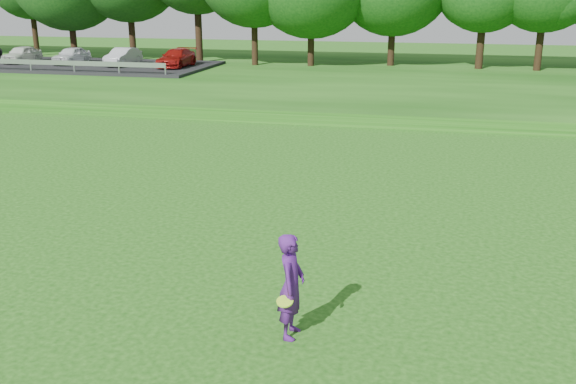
# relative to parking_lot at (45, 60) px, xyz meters

# --- Properties ---
(ground) EXTENTS (140.00, 140.00, 0.00)m
(ground) POSITION_rel_parking_lot_xyz_m (24.01, -32.82, -1.06)
(ground) COLOR #14470D
(ground) RESTS_ON ground
(berm) EXTENTS (130.00, 30.00, 0.60)m
(berm) POSITION_rel_parking_lot_xyz_m (24.01, 1.18, -0.76)
(berm) COLOR #14470D
(berm) RESTS_ON ground
(walking_path) EXTENTS (130.00, 1.60, 0.04)m
(walking_path) POSITION_rel_parking_lot_xyz_m (24.01, -12.82, -1.04)
(walking_path) COLOR gray
(walking_path) RESTS_ON ground
(parking_lot) EXTENTS (24.00, 9.00, 1.38)m
(parking_lot) POSITION_rel_parking_lot_xyz_m (0.00, 0.00, 0.00)
(parking_lot) COLOR black
(parking_lot) RESTS_ON berm
(woman) EXTENTS (0.45, 0.77, 1.86)m
(woman) POSITION_rel_parking_lot_xyz_m (25.42, -31.79, -0.13)
(woman) COLOR #4D1972
(woman) RESTS_ON ground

